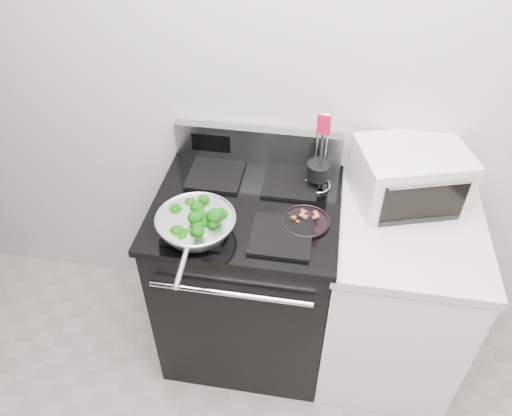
% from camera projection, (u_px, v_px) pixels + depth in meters
% --- Properties ---
extents(back_wall, '(4.00, 0.02, 2.70)m').
position_uv_depth(back_wall, '(331.00, 85.00, 2.05)').
color(back_wall, '#B7B4AD').
rests_on(back_wall, ground).
extents(gas_range, '(0.79, 0.69, 1.13)m').
position_uv_depth(gas_range, '(248.00, 276.00, 2.41)').
color(gas_range, black).
rests_on(gas_range, floor).
extents(counter, '(0.62, 0.68, 0.92)m').
position_uv_depth(counter, '(391.00, 298.00, 2.34)').
color(counter, white).
rests_on(counter, floor).
extents(skillet, '(0.32, 0.50, 0.07)m').
position_uv_depth(skillet, '(196.00, 224.00, 1.94)').
color(skillet, silver).
rests_on(skillet, gas_range).
extents(broccoli_pile, '(0.25, 0.25, 0.09)m').
position_uv_depth(broccoli_pile, '(195.00, 220.00, 1.93)').
color(broccoli_pile, black).
rests_on(broccoli_pile, skillet).
extents(bacon_plate, '(0.20, 0.20, 0.04)m').
position_uv_depth(bacon_plate, '(306.00, 219.00, 2.00)').
color(bacon_plate, black).
rests_on(bacon_plate, gas_range).
extents(utensil_holder, '(0.12, 0.12, 0.37)m').
position_uv_depth(utensil_holder, '(318.00, 174.00, 2.15)').
color(utensil_holder, silver).
rests_on(utensil_holder, gas_range).
extents(toaster_oven, '(0.51, 0.44, 0.25)m').
position_uv_depth(toaster_oven, '(409.00, 175.00, 2.10)').
color(toaster_oven, beige).
rests_on(toaster_oven, counter).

